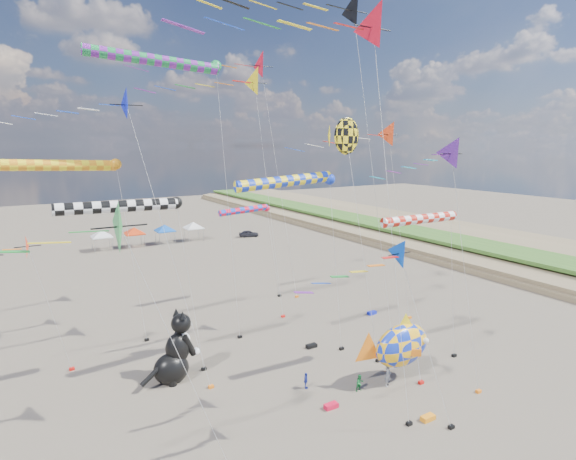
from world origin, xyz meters
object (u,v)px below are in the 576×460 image
(child_green, at_px, (360,383))
(child_blue, at_px, (306,381))
(fish_inflatable, at_px, (401,345))
(cat_inflatable, at_px, (174,347))
(parked_car, at_px, (249,234))
(person_adult, at_px, (388,375))

(child_green, bearing_deg, child_blue, 144.25)
(fish_inflatable, distance_m, child_green, 3.89)
(cat_inflatable, xyz_separation_m, fish_inflatable, (13.45, -8.33, 0.19))
(child_green, bearing_deg, cat_inflatable, 142.57)
(child_green, relative_size, parked_car, 0.33)
(person_adult, bearing_deg, cat_inflatable, 117.02)
(cat_inflatable, relative_size, parked_car, 1.43)
(child_blue, bearing_deg, cat_inflatable, 88.08)
(cat_inflatable, distance_m, child_blue, 9.45)
(person_adult, bearing_deg, parked_car, 45.23)
(fish_inflatable, relative_size, person_adult, 3.75)
(person_adult, relative_size, child_green, 1.39)
(fish_inflatable, bearing_deg, child_blue, 156.96)
(child_green, bearing_deg, fish_inflatable, -8.78)
(cat_inflatable, height_order, person_adult, cat_inflatable)
(fish_inflatable, bearing_deg, person_adult, 179.53)
(cat_inflatable, relative_size, child_blue, 4.43)
(fish_inflatable, distance_m, person_adult, 2.21)
(cat_inflatable, relative_size, child_green, 4.31)
(person_adult, bearing_deg, child_blue, 123.65)
(cat_inflatable, bearing_deg, parked_car, 43.49)
(person_adult, bearing_deg, child_green, 137.94)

